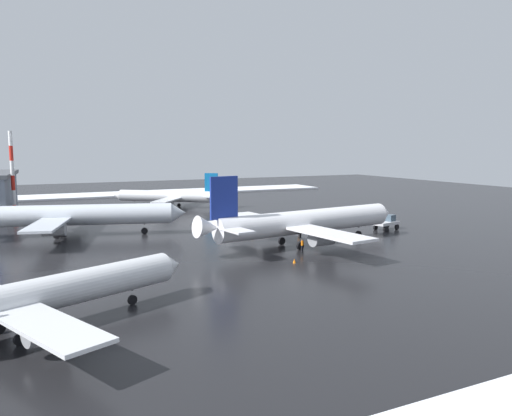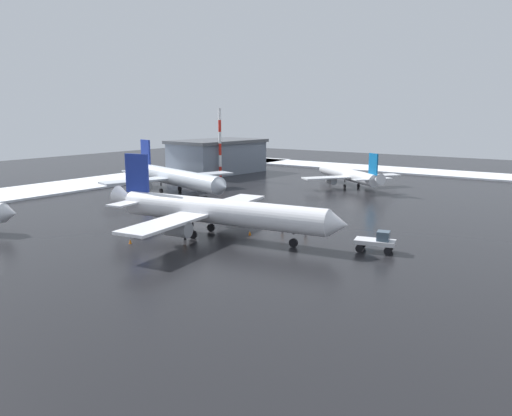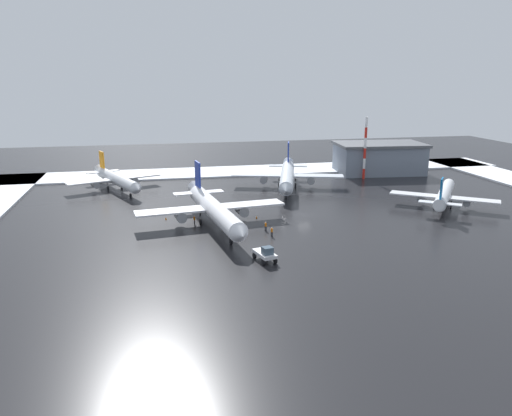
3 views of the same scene
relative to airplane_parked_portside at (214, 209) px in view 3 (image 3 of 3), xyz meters
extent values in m
plane|color=black|center=(-19.03, -4.13, -3.41)|extent=(240.00, 240.00, 0.00)
cube|color=white|center=(-19.03, -54.13, -3.20)|extent=(152.00, 16.00, 0.43)
cylinder|color=white|center=(-0.11, 0.84, 0.00)|extent=(7.11, 29.42, 3.31)
cone|color=white|center=(-2.17, 16.49, 0.00)|extent=(3.43, 2.73, 3.15)
cone|color=white|center=(1.98, -15.01, 0.58)|extent=(3.25, 3.82, 3.22)
cube|color=white|center=(-7.65, -3.11, -0.30)|extent=(13.12, 5.91, 0.35)
cylinder|color=gray|center=(-5.78, -2.37, -1.27)|extent=(2.37, 3.54, 1.95)
cube|color=white|center=(8.20, -1.02, -0.30)|extent=(13.12, 5.91, 0.35)
cylinder|color=gray|center=(6.20, -0.79, -1.27)|extent=(2.37, 3.54, 1.95)
cube|color=navy|center=(1.67, -12.69, 4.19)|extent=(0.86, 3.91, 5.46)
cube|color=white|center=(-1.25, -12.88, 0.39)|extent=(4.97, 3.12, 0.23)
cube|color=white|center=(4.55, -12.12, 0.39)|extent=(4.97, 3.12, 0.23)
cylinder|color=black|center=(-1.45, 10.98, -1.46)|extent=(0.23, 0.23, 0.68)
cylinder|color=black|center=(-1.45, 10.98, -2.88)|extent=(0.48, 1.11, 1.07)
cylinder|color=black|center=(-1.85, -2.34, -1.46)|extent=(0.23, 0.23, 0.68)
cylinder|color=black|center=(-1.85, -2.34, -2.88)|extent=(0.48, 1.11, 1.07)
cylinder|color=black|center=(2.40, -1.78, -1.46)|extent=(0.23, 0.23, 0.68)
cylinder|color=black|center=(2.40, -1.78, -2.88)|extent=(0.48, 1.11, 1.07)
cylinder|color=silver|center=(-51.22, -5.24, -0.76)|extent=(15.67, 19.73, 2.57)
cone|color=silver|center=(-58.57, -15.06, -0.76)|extent=(3.05, 2.92, 2.45)
cone|color=silver|center=(-43.78, 4.70, -0.31)|extent=(3.37, 3.48, 2.50)
cube|color=silver|center=(-44.88, -7.14, -0.99)|extent=(9.88, 8.57, 0.27)
cylinder|color=gray|center=(-46.32, -6.54, -1.75)|extent=(2.76, 2.97, 1.51)
cube|color=silver|center=(-54.83, 0.30, -0.99)|extent=(9.88, 8.57, 0.27)
cylinder|color=gray|center=(-53.84, -0.91, -1.75)|extent=(2.76, 2.97, 1.51)
cube|color=#0C5999|center=(-44.86, 3.25, 2.49)|extent=(2.03, 2.59, 4.24)
cube|color=silver|center=(-43.14, 1.77, -0.46)|extent=(4.09, 3.75, 0.18)
cube|color=silver|center=(-46.77, 4.49, -0.46)|extent=(4.09, 3.75, 0.18)
cylinder|color=black|center=(-55.98, -11.61, -1.90)|extent=(0.18, 0.18, 0.53)
cylinder|color=black|center=(-55.98, -11.61, -3.00)|extent=(0.71, 0.83, 0.83)
cylinder|color=black|center=(-48.52, -4.42, -1.90)|extent=(0.18, 0.18, 0.53)
cylinder|color=black|center=(-48.52, -4.42, -3.00)|extent=(0.71, 0.83, 0.83)
cylinder|color=black|center=(-51.19, -2.42, -1.90)|extent=(0.18, 0.18, 0.53)
cylinder|color=black|center=(-51.19, -2.42, -3.00)|extent=(0.71, 0.83, 0.83)
cylinder|color=silver|center=(19.44, -35.27, -0.63)|extent=(11.75, 23.06, 2.71)
cone|color=silver|center=(14.44, -23.39, -0.63)|extent=(3.11, 2.76, 2.57)
cone|color=silver|center=(24.50, -47.30, -0.15)|extent=(3.22, 3.51, 2.63)
cube|color=silver|center=(14.35, -40.00, -0.87)|extent=(10.89, 7.24, 0.29)
cylinder|color=gray|center=(15.66, -39.02, -1.66)|extent=(2.52, 3.11, 1.59)
cube|color=silver|center=(26.38, -34.94, -0.87)|extent=(10.89, 7.24, 0.29)
cylinder|color=gray|center=(24.76, -35.19, -1.66)|extent=(2.52, 3.11, 1.59)
cube|color=orange|center=(23.76, -45.54, 2.79)|extent=(1.50, 3.05, 4.46)
cube|color=silver|center=(21.49, -46.32, -0.31)|extent=(4.32, 3.39, 0.19)
cube|color=silver|center=(25.89, -44.47, -0.31)|extent=(4.32, 3.39, 0.19)
cylinder|color=black|center=(16.20, -27.57, -1.82)|extent=(0.19, 0.19, 0.56)
cylinder|color=black|center=(16.20, -27.57, -2.98)|extent=(0.60, 0.91, 0.88)
cylinder|color=black|center=(18.75, -38.15, -1.82)|extent=(0.19, 0.19, 0.56)
cylinder|color=black|center=(18.75, -38.15, -2.98)|extent=(0.60, 0.91, 0.88)
cylinder|color=black|center=(21.98, -36.79, -1.82)|extent=(0.19, 0.19, 0.56)
cylinder|color=black|center=(21.98, -36.79, -2.98)|extent=(0.60, 0.91, 0.88)
cylinder|color=silver|center=(-21.86, -27.78, -0.05)|extent=(11.29, 28.57, 3.27)
cone|color=silver|center=(-17.46, -12.85, -0.05)|extent=(3.63, 3.09, 3.10)
cone|color=silver|center=(-26.32, -42.89, 0.52)|extent=(3.63, 4.08, 3.18)
cube|color=silver|center=(-30.23, -28.32, -0.34)|extent=(13.18, 7.59, 0.35)
cylinder|color=gray|center=(-28.25, -28.40, -1.30)|extent=(2.77, 3.68, 1.92)
cube|color=silver|center=(-15.12, -32.77, -0.34)|extent=(13.18, 7.59, 0.35)
cylinder|color=gray|center=(-16.83, -31.77, -1.30)|extent=(2.77, 3.68, 1.92)
cube|color=navy|center=(-25.66, -40.68, 4.08)|extent=(1.42, 3.78, 5.38)
cube|color=silver|center=(-28.37, -39.68, 0.33)|extent=(5.13, 3.70, 0.23)
cube|color=silver|center=(-22.85, -41.31, 0.33)|extent=(5.13, 3.70, 0.23)
cylinder|color=black|center=(-19.01, -18.11, -1.49)|extent=(0.23, 0.23, 0.67)
cylinder|color=black|center=(-19.01, -18.11, -2.89)|extent=(0.62, 1.11, 1.06)
cylinder|color=black|center=(-24.70, -29.95, -1.49)|extent=(0.23, 0.23, 0.67)
cylinder|color=black|center=(-24.70, -29.95, -2.89)|extent=(0.62, 1.11, 1.06)
cylinder|color=black|center=(-20.65, -31.14, -1.49)|extent=(0.23, 0.23, 0.67)
cylinder|color=black|center=(-20.65, -31.14, -2.89)|extent=(0.62, 1.11, 1.06)
cube|color=silver|center=(-5.28, 19.74, -2.26)|extent=(3.21, 4.99, 0.50)
cube|color=#3F5160|center=(-5.50, 20.63, -1.46)|extent=(1.78, 1.71, 1.10)
cylinder|color=black|center=(-6.62, 21.07, -2.96)|extent=(0.52, 0.95, 0.90)
cylinder|color=black|center=(-4.70, 21.53, -2.96)|extent=(0.52, 0.95, 0.90)
cylinder|color=black|center=(-5.87, 17.94, -2.96)|extent=(0.52, 0.95, 0.90)
cylinder|color=black|center=(-3.95, 18.40, -2.96)|extent=(0.52, 0.95, 0.90)
cylinder|color=black|center=(-9.08, 8.29, -2.99)|extent=(0.16, 0.16, 0.85)
cylinder|color=black|center=(-9.27, 8.34, -2.99)|extent=(0.16, 0.16, 0.85)
cylinder|color=orange|center=(-9.17, 8.31, -2.25)|extent=(0.36, 0.36, 0.62)
sphere|color=tan|center=(-9.17, 8.31, -1.82)|extent=(0.24, 0.24, 0.24)
cylinder|color=black|center=(-8.99, 4.76, -2.99)|extent=(0.16, 0.16, 0.85)
cylinder|color=black|center=(-8.79, 4.76, -2.99)|extent=(0.16, 0.16, 0.85)
cylinder|color=orange|center=(-8.89, 4.76, -2.25)|extent=(0.36, 0.36, 0.62)
sphere|color=tan|center=(-8.89, 4.76, -1.82)|extent=(0.24, 0.24, 0.24)
cylinder|color=black|center=(3.52, -2.24, -2.99)|extent=(0.16, 0.16, 0.85)
cylinder|color=black|center=(3.49, -2.04, -2.99)|extent=(0.16, 0.16, 0.85)
cylinder|color=orange|center=(3.51, -2.14, -2.25)|extent=(0.36, 0.36, 0.62)
sphere|color=tan|center=(3.51, -2.14, -1.82)|extent=(0.24, 0.24, 0.24)
cylinder|color=red|center=(-46.27, -36.80, -2.00)|extent=(0.70, 0.70, 2.83)
cylinder|color=white|center=(-46.27, -36.80, 0.83)|extent=(0.70, 0.70, 2.83)
cylinder|color=red|center=(-46.27, -36.80, 3.65)|extent=(0.70, 0.70, 2.83)
cylinder|color=white|center=(-46.27, -36.80, 6.48)|extent=(0.70, 0.70, 2.83)
cylinder|color=red|center=(-46.27, -36.80, 9.31)|extent=(0.70, 0.70, 2.83)
cylinder|color=white|center=(-46.27, -36.80, 12.14)|extent=(0.70, 0.70, 2.83)
cube|color=slate|center=(-54.11, -44.11, 0.59)|extent=(25.13, 16.03, 8.00)
cube|color=#4C4F54|center=(-54.11, -44.11, 4.99)|extent=(26.21, 17.11, 0.80)
cone|color=orange|center=(8.76, -6.44, -3.14)|extent=(0.36, 0.36, 0.55)
cone|color=orange|center=(-3.28, 3.17, -3.14)|extent=(0.36, 0.36, 0.55)
cone|color=orange|center=(-8.94, -3.62, -3.14)|extent=(0.36, 0.36, 0.55)
camera|label=1|loc=(60.03, -36.50, 10.79)|focal=35.00mm
camera|label=2|loc=(48.76, 40.76, 12.62)|focal=35.00mm
camera|label=3|loc=(10.84, 89.81, 23.89)|focal=35.00mm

